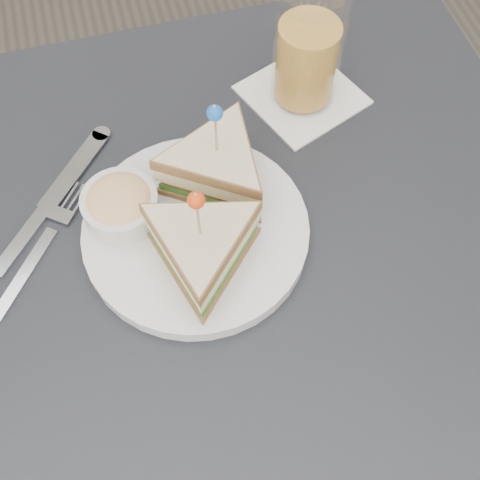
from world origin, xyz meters
The scene contains 6 objects.
ground_plane centered at (0.00, 0.00, 0.00)m, with size 3.50×3.50×0.00m, color #3F3833.
table centered at (0.00, 0.00, 0.67)m, with size 0.80×0.80×0.75m.
plate_meal centered at (-0.02, 0.06, 0.79)m, with size 0.31×0.31×0.15m.
cutlery_fork centered at (-0.19, 0.09, 0.75)m, with size 0.13×0.16×0.01m.
cutlery_knife centered at (-0.18, 0.14, 0.75)m, with size 0.16×0.18×0.01m.
drink_set centered at (0.15, 0.22, 0.82)m, with size 0.17×0.17×0.16m.
Camera 1 is at (-0.07, -0.28, 1.33)m, focal length 45.00 mm.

